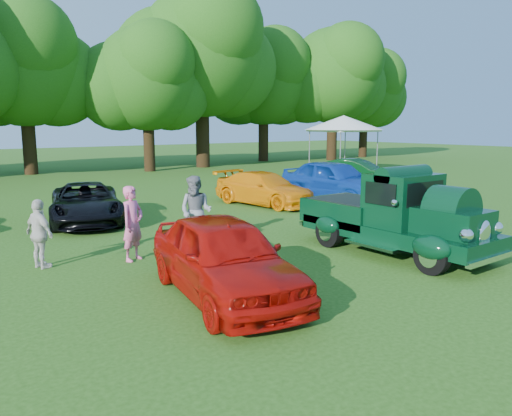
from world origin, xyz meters
TOP-DOWN VIEW (x-y plane):
  - ground at (0.00, 0.00)m, footprint 120.00×120.00m
  - hero_pickup at (1.66, 0.42)m, footprint 2.25×4.83m
  - red_convertible at (-3.25, 0.23)m, footprint 2.45×4.45m
  - back_car_black at (-2.95, 8.40)m, footprint 3.20×4.78m
  - back_car_orange at (3.56, 7.80)m, footprint 2.42×4.46m
  - back_car_blue at (6.47, 7.02)m, footprint 2.12×4.79m
  - back_car_green at (9.75, 8.80)m, footprint 2.99×4.49m
  - spectator_pink at (-3.55, 3.45)m, footprint 0.73×0.64m
  - spectator_grey at (-1.77, 3.73)m, footprint 1.04×1.08m
  - spectator_white at (-5.36, 4.04)m, footprint 0.60×0.93m
  - canopy_tent at (14.62, 14.26)m, footprint 5.12×5.12m

SIDE VIEW (x-z plane):
  - ground at x=0.00m, z-range 0.00..0.00m
  - back_car_black at x=-2.95m, z-range 0.00..1.22m
  - back_car_orange at x=3.56m, z-range 0.00..1.23m
  - back_car_green at x=9.75m, z-range 0.00..1.40m
  - red_convertible at x=-3.25m, z-range 0.00..1.43m
  - spectator_white at x=-5.36m, z-range 0.00..1.47m
  - back_car_blue at x=6.47m, z-range 0.00..1.60m
  - hero_pickup at x=1.66m, z-range -0.13..1.76m
  - spectator_pink at x=-3.55m, z-range 0.00..1.67m
  - spectator_grey at x=-1.77m, z-range 0.00..1.76m
  - canopy_tent at x=14.62m, z-range 1.30..4.81m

